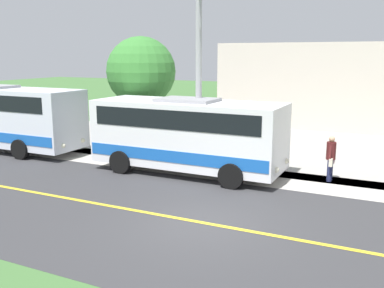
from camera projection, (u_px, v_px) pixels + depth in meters
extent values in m
plane|color=#3D6633|center=(204.00, 223.00, 12.06)|extent=(120.00, 120.00, 0.00)
cube|color=#333335|center=(204.00, 223.00, 12.06)|extent=(8.00, 100.00, 0.01)
cube|color=#B2ADA3|center=(260.00, 177.00, 16.64)|extent=(2.40, 100.00, 0.01)
cube|color=#9E9991|center=(361.00, 148.00, 21.71)|extent=(14.00, 36.00, 0.01)
cube|color=gold|center=(204.00, 223.00, 12.05)|extent=(0.16, 100.00, 0.00)
cube|color=white|center=(188.00, 133.00, 16.95)|extent=(2.55, 7.41, 2.45)
cube|color=blue|center=(188.00, 150.00, 17.09)|extent=(2.59, 7.27, 0.44)
cube|color=black|center=(188.00, 116.00, 16.81)|extent=(2.59, 6.67, 0.70)
cube|color=gray|center=(188.00, 100.00, 16.69)|extent=(1.53, 2.22, 0.12)
cylinder|color=black|center=(254.00, 160.00, 17.32)|extent=(0.25, 0.90, 0.90)
cylinder|color=black|center=(231.00, 176.00, 15.07)|extent=(0.25, 0.90, 0.90)
cylinder|color=black|center=(154.00, 149.00, 19.28)|extent=(0.25, 0.90, 0.90)
cylinder|color=black|center=(120.00, 162.00, 17.03)|extent=(0.25, 0.90, 0.90)
sphere|color=#F2EACC|center=(286.00, 161.00, 16.15)|extent=(0.20, 0.20, 0.20)
sphere|color=#F2EACC|center=(276.00, 170.00, 14.92)|extent=(0.20, 0.20, 0.20)
cylinder|color=black|center=(58.00, 140.00, 21.38)|extent=(0.25, 0.90, 0.90)
cylinder|color=black|center=(20.00, 149.00, 19.31)|extent=(0.25, 0.90, 0.90)
sphere|color=#F2EACC|center=(83.00, 140.00, 20.01)|extent=(0.20, 0.20, 0.20)
sphere|color=#F2EACC|center=(63.00, 146.00, 18.87)|extent=(0.20, 0.20, 0.20)
cylinder|color=#1E2347|center=(330.00, 169.00, 16.10)|extent=(0.18, 0.18, 0.81)
cylinder|color=#1E2347|center=(329.00, 171.00, 15.92)|extent=(0.18, 0.18, 0.81)
cylinder|color=#4C1919|center=(331.00, 151.00, 15.86)|extent=(0.34, 0.34, 0.64)
sphere|color=tan|center=(332.00, 139.00, 15.78)|extent=(0.22, 0.22, 0.22)
cylinder|color=#4C1919|center=(332.00, 149.00, 16.02)|extent=(0.27, 0.10, 0.58)
cube|color=beige|center=(333.00, 159.00, 16.15)|extent=(0.20, 0.12, 0.28)
cylinder|color=#4C1919|center=(330.00, 151.00, 15.70)|extent=(0.27, 0.10, 0.58)
cube|color=beige|center=(331.00, 163.00, 15.69)|extent=(0.20, 0.12, 0.28)
cylinder|color=#9E9EA3|center=(199.00, 64.00, 16.69)|extent=(0.24, 0.24, 8.37)
cylinder|color=brown|center=(142.00, 124.00, 21.15)|extent=(0.36, 0.36, 2.54)
sphere|color=#387A33|center=(141.00, 71.00, 20.64)|extent=(3.28, 3.28, 3.28)
cube|color=beige|center=(360.00, 83.00, 29.56)|extent=(10.00, 16.81, 5.27)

